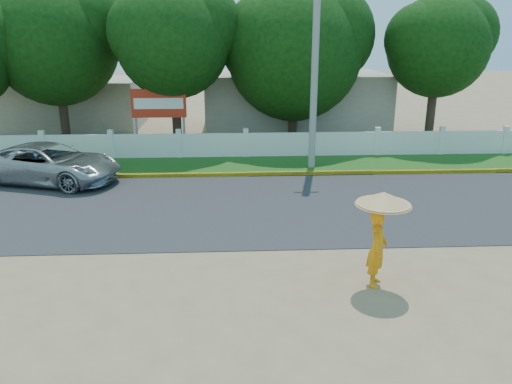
% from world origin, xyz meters
% --- Properties ---
extents(ground, '(120.00, 120.00, 0.00)m').
position_xyz_m(ground, '(0.00, 0.00, 0.00)').
color(ground, '#9E8460').
rests_on(ground, ground).
extents(road, '(60.00, 7.00, 0.02)m').
position_xyz_m(road, '(0.00, 4.50, 0.01)').
color(road, '#38383A').
rests_on(road, ground).
extents(grass_verge, '(60.00, 3.50, 0.03)m').
position_xyz_m(grass_verge, '(0.00, 9.75, 0.01)').
color(grass_verge, '#2D601E').
rests_on(grass_verge, ground).
extents(curb, '(40.00, 0.18, 0.16)m').
position_xyz_m(curb, '(0.00, 8.05, 0.08)').
color(curb, yellow).
rests_on(curb, ground).
extents(fence, '(40.00, 0.10, 1.10)m').
position_xyz_m(fence, '(0.00, 11.20, 0.55)').
color(fence, silver).
rests_on(fence, ground).
extents(building_near, '(10.00, 6.00, 3.20)m').
position_xyz_m(building_near, '(3.00, 18.00, 1.60)').
color(building_near, '#B7AD99').
rests_on(building_near, ground).
extents(building_far, '(8.00, 5.00, 2.80)m').
position_xyz_m(building_far, '(-10.00, 19.00, 1.40)').
color(building_far, '#B7AD99').
rests_on(building_far, ground).
extents(utility_pole, '(0.28, 0.28, 8.81)m').
position_xyz_m(utility_pole, '(2.69, 9.25, 4.41)').
color(utility_pole, gray).
rests_on(utility_pole, ground).
extents(vehicle, '(5.75, 3.87, 1.46)m').
position_xyz_m(vehicle, '(-7.46, 7.58, 0.73)').
color(vehicle, '#A0A4A7').
rests_on(vehicle, ground).
extents(monk_with_parasol, '(1.21, 1.21, 2.20)m').
position_xyz_m(monk_with_parasol, '(2.57, -0.90, 1.43)').
color(monk_with_parasol, orange).
rests_on(monk_with_parasol, ground).
extents(billboard, '(2.50, 0.13, 2.95)m').
position_xyz_m(billboard, '(-3.95, 12.30, 2.14)').
color(billboard, gray).
rests_on(billboard, ground).
extents(tree_row, '(27.59, 7.60, 7.96)m').
position_xyz_m(tree_row, '(-2.71, 14.12, 4.68)').
color(tree_row, '#473828').
rests_on(tree_row, ground).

